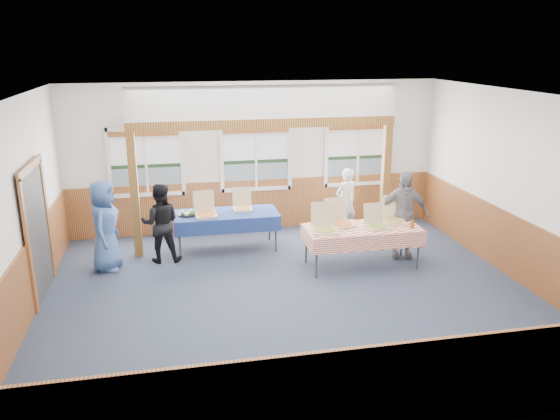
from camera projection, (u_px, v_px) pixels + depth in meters
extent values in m
plane|color=#2B3546|center=(291.00, 295.00, 8.91)|extent=(8.00, 8.00, 0.00)
plane|color=white|center=(292.00, 96.00, 7.98)|extent=(8.00, 8.00, 0.00)
plane|color=silver|center=(256.00, 157.00, 11.73)|extent=(8.00, 0.00, 8.00)
plane|color=silver|center=(372.00, 301.00, 5.17)|extent=(8.00, 0.00, 8.00)
plane|color=silver|center=(15.00, 217.00, 7.68)|extent=(0.00, 8.00, 8.00)
plane|color=silver|center=(522.00, 188.00, 9.21)|extent=(0.00, 8.00, 8.00)
cube|color=brown|center=(256.00, 204.00, 12.01)|extent=(7.98, 0.05, 1.10)
cube|color=brown|center=(366.00, 394.00, 5.50)|extent=(7.98, 0.05, 1.10)
cube|color=brown|center=(27.00, 285.00, 7.99)|extent=(0.05, 6.98, 1.10)
cube|color=brown|center=(513.00, 246.00, 9.51)|extent=(0.05, 6.98, 1.10)
cube|color=#323232|center=(37.00, 233.00, 8.69)|extent=(0.06, 1.30, 2.10)
cube|color=white|center=(148.00, 194.00, 11.43)|extent=(1.52, 0.05, 0.08)
cube|color=white|center=(143.00, 129.00, 11.03)|extent=(1.52, 0.05, 0.08)
cube|color=white|center=(109.00, 164.00, 11.09)|extent=(0.08, 0.05, 1.46)
cube|color=white|center=(182.00, 161.00, 11.37)|extent=(0.08, 0.05, 1.46)
cube|color=white|center=(146.00, 162.00, 11.23)|extent=(0.05, 0.05, 1.30)
cube|color=slate|center=(147.00, 180.00, 11.38)|extent=(1.40, 0.02, 0.52)
cube|color=#19331A|center=(146.00, 166.00, 11.29)|extent=(1.40, 0.02, 0.08)
cube|color=silver|center=(145.00, 147.00, 11.18)|extent=(1.40, 0.02, 0.70)
cube|color=brown|center=(144.00, 134.00, 11.04)|extent=(1.40, 0.07, 0.10)
cube|color=white|center=(256.00, 189.00, 11.87)|extent=(1.52, 0.05, 0.08)
cube|color=white|center=(256.00, 125.00, 11.47)|extent=(1.52, 0.05, 0.08)
cube|color=white|center=(222.00, 159.00, 11.53)|extent=(0.08, 0.05, 1.46)
cube|color=white|center=(290.00, 156.00, 11.81)|extent=(0.08, 0.05, 1.46)
cube|color=white|center=(256.00, 158.00, 11.67)|extent=(0.05, 0.05, 1.30)
cube|color=slate|center=(256.00, 175.00, 11.82)|extent=(1.40, 0.02, 0.52)
cube|color=#19331A|center=(256.00, 162.00, 11.73)|extent=(1.40, 0.02, 0.08)
cube|color=silver|center=(256.00, 144.00, 11.62)|extent=(1.40, 0.02, 0.70)
cube|color=brown|center=(256.00, 130.00, 11.48)|extent=(1.40, 0.07, 0.10)
cube|color=white|center=(357.00, 184.00, 12.31)|extent=(1.52, 0.05, 0.08)
cube|color=white|center=(360.00, 122.00, 11.91)|extent=(1.52, 0.05, 0.08)
cube|color=white|center=(326.00, 155.00, 11.97)|extent=(0.08, 0.05, 1.46)
cube|color=white|center=(390.00, 152.00, 12.25)|extent=(0.08, 0.05, 1.46)
cube|color=white|center=(358.00, 154.00, 12.11)|extent=(0.05, 0.05, 1.30)
cube|color=slate|center=(357.00, 170.00, 12.26)|extent=(1.40, 0.02, 0.52)
cube|color=#19331A|center=(357.00, 157.00, 12.18)|extent=(1.40, 0.02, 0.08)
cube|color=silver|center=(358.00, 140.00, 12.06)|extent=(1.40, 0.02, 0.70)
cube|color=brown|center=(360.00, 127.00, 11.92)|extent=(1.40, 0.07, 0.10)
cube|color=#582913|center=(135.00, 196.00, 10.24)|extent=(0.15, 0.15, 2.40)
cube|color=#582913|center=(385.00, 183.00, 11.20)|extent=(0.15, 0.15, 2.40)
cube|color=#582913|center=(265.00, 123.00, 10.34)|extent=(5.15, 0.18, 0.18)
cylinder|color=#323232|center=(180.00, 241.00, 10.31)|extent=(0.04, 0.04, 0.73)
cylinder|color=#323232|center=(179.00, 229.00, 10.97)|extent=(0.04, 0.04, 0.73)
cylinder|color=#323232|center=(276.00, 234.00, 10.67)|extent=(0.04, 0.04, 0.73)
cylinder|color=#323232|center=(269.00, 223.00, 11.32)|extent=(0.04, 0.04, 0.73)
cube|color=#323232|center=(226.00, 214.00, 10.71)|extent=(2.14, 1.53, 0.03)
cube|color=navy|center=(226.00, 213.00, 10.70)|extent=(2.22, 1.61, 0.01)
cube|color=navy|center=(229.00, 227.00, 10.33)|extent=(1.88, 0.80, 0.28)
cube|color=navy|center=(224.00, 213.00, 11.16)|extent=(1.88, 0.80, 0.28)
cylinder|color=#323232|center=(316.00, 259.00, 9.46)|extent=(0.04, 0.04, 0.73)
cylinder|color=#323232|center=(306.00, 244.00, 10.14)|extent=(0.04, 0.04, 0.73)
cylinder|color=#323232|center=(418.00, 251.00, 9.83)|extent=(0.04, 0.04, 0.73)
cylinder|color=#323232|center=(402.00, 237.00, 10.50)|extent=(0.04, 0.04, 0.73)
cube|color=#323232|center=(362.00, 228.00, 9.88)|extent=(2.12, 1.13, 0.03)
cube|color=red|center=(362.00, 227.00, 9.87)|extent=(2.19, 1.20, 0.01)
cube|color=red|center=(371.00, 243.00, 9.49)|extent=(2.06, 0.31, 0.28)
cube|color=red|center=(354.00, 227.00, 10.33)|extent=(2.06, 0.31, 0.28)
cube|color=tan|center=(206.00, 215.00, 10.48)|extent=(0.43, 0.43, 0.05)
cylinder|color=orange|center=(206.00, 214.00, 10.47)|extent=(0.38, 0.38, 0.01)
cube|color=tan|center=(204.00, 201.00, 10.64)|extent=(0.41, 0.12, 0.40)
cube|color=tan|center=(243.00, 209.00, 10.88)|extent=(0.40, 0.40, 0.04)
cylinder|color=#DAC865|center=(243.00, 208.00, 10.87)|extent=(0.35, 0.35, 0.01)
cube|color=tan|center=(242.00, 196.00, 11.03)|extent=(0.38, 0.11, 0.37)
cube|color=tan|center=(325.00, 231.00, 9.59)|extent=(0.49, 0.49, 0.05)
cylinder|color=gold|center=(325.00, 229.00, 9.58)|extent=(0.43, 0.43, 0.01)
cube|color=tan|center=(323.00, 214.00, 9.77)|extent=(0.44, 0.17, 0.42)
cube|color=tan|center=(341.00, 224.00, 9.94)|extent=(0.48, 0.48, 0.05)
cylinder|color=orange|center=(341.00, 223.00, 9.93)|extent=(0.42, 0.42, 0.01)
cube|color=tan|center=(336.00, 209.00, 10.10)|extent=(0.43, 0.16, 0.41)
cube|color=tan|center=(378.00, 227.00, 9.80)|extent=(0.39, 0.39, 0.04)
cylinder|color=gold|center=(378.00, 226.00, 9.79)|extent=(0.34, 0.34, 0.01)
cube|color=tan|center=(373.00, 213.00, 9.95)|extent=(0.37, 0.11, 0.36)
cube|color=tan|center=(394.00, 222.00, 10.08)|extent=(0.50, 0.50, 0.05)
cylinder|color=#DAC865|center=(394.00, 220.00, 10.07)|extent=(0.43, 0.43, 0.01)
cube|color=tan|center=(392.00, 206.00, 10.26)|extent=(0.43, 0.18, 0.41)
cylinder|color=black|center=(187.00, 214.00, 10.55)|extent=(0.37, 0.37, 0.03)
cylinder|color=white|center=(187.00, 213.00, 10.55)|extent=(0.08, 0.08, 0.04)
sphere|color=#355E24|center=(193.00, 213.00, 10.57)|extent=(0.08, 0.08, 0.08)
sphere|color=beige|center=(190.00, 212.00, 10.63)|extent=(0.08, 0.08, 0.08)
sphere|color=#355E24|center=(186.00, 211.00, 10.63)|extent=(0.08, 0.08, 0.08)
sphere|color=beige|center=(182.00, 212.00, 10.57)|extent=(0.08, 0.08, 0.08)
sphere|color=#355E24|center=(183.00, 214.00, 10.49)|extent=(0.08, 0.08, 0.08)
sphere|color=beige|center=(186.00, 214.00, 10.45)|extent=(0.08, 0.08, 0.08)
sphere|color=#355E24|center=(191.00, 214.00, 10.48)|extent=(0.08, 0.08, 0.08)
cylinder|color=#904918|center=(412.00, 224.00, 9.78)|extent=(0.07, 0.07, 0.15)
imported|color=white|center=(346.00, 202.00, 11.53)|extent=(0.62, 0.52, 1.46)
imported|color=black|center=(160.00, 223.00, 10.12)|extent=(0.77, 0.63, 1.50)
imported|color=#3D609A|center=(105.00, 226.00, 9.72)|extent=(0.64, 0.88, 1.66)
imported|color=gray|center=(403.00, 214.00, 10.32)|extent=(1.05, 0.63, 1.68)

